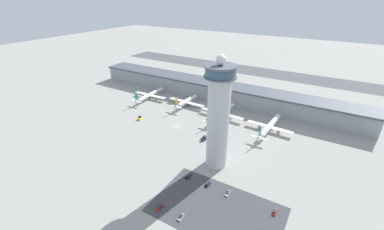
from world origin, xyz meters
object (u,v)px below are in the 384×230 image
object	(u,v)px
service_truck_catering	(205,138)
service_truck_baggage	(211,121)
control_tower	(218,115)
car_black_suv	(275,212)
car_green_van	(228,193)
airplane_gate_alpha	(150,95)
airplane_gate_delta	(269,127)
car_white_wagon	(188,176)
car_silver_sedan	(160,207)
car_maroon_suv	(208,184)
car_red_hatchback	(181,217)
airplane_gate_charlie	(221,113)
service_truck_fuel	(140,118)
airplane_gate_bravo	(186,102)

from	to	relation	value
service_truck_catering	service_truck_baggage	size ratio (longest dim) A/B	1.03
control_tower	car_black_suv	size ratio (longest dim) A/B	15.00
car_green_van	airplane_gate_alpha	bearing A→B (deg)	145.40
control_tower	airplane_gate_delta	xyz separation A→B (m)	(16.81, 58.63, -30.21)
car_black_suv	car_white_wagon	bearing A→B (deg)	179.03
control_tower	airplane_gate_delta	bearing A→B (deg)	74.00
car_silver_sedan	car_green_van	bearing A→B (deg)	46.65
service_truck_catering	service_truck_baggage	bearing A→B (deg)	109.35
service_truck_baggage	car_maroon_suv	bearing A→B (deg)	-64.05
car_black_suv	car_silver_sedan	bearing A→B (deg)	-152.10
car_red_hatchback	service_truck_baggage	bearing A→B (deg)	109.15
airplane_gate_charlie	car_white_wagon	world-z (taller)	airplane_gate_charlie
airplane_gate_charlie	service_truck_baggage	world-z (taller)	airplane_gate_charlie
airplane_gate_delta	car_maroon_suv	distance (m)	79.99
service_truck_fuel	car_silver_sedan	world-z (taller)	service_truck_fuel
airplane_gate_bravo	car_red_hatchback	world-z (taller)	airplane_gate_bravo
service_truck_catering	car_white_wagon	bearing A→B (deg)	-75.04
airplane_gate_alpha	car_silver_sedan	bearing A→B (deg)	-48.86
airplane_gate_charlie	airplane_gate_bravo	bearing A→B (deg)	171.86
control_tower	airplane_gate_alpha	world-z (taller)	control_tower
service_truck_fuel	airplane_gate_bravo	bearing A→B (deg)	66.38
service_truck_catering	service_truck_fuel	world-z (taller)	service_truck_catering
control_tower	airplane_gate_charlie	world-z (taller)	control_tower
airplane_gate_charlie	car_silver_sedan	bearing A→B (deg)	-81.16
airplane_gate_delta	control_tower	bearing A→B (deg)	-106.00
car_black_suv	car_green_van	size ratio (longest dim) A/B	1.01
car_maroon_suv	car_green_van	distance (m)	12.44
control_tower	airplane_gate_charlie	distance (m)	72.67
airplane_gate_bravo	car_maroon_suv	xyz separation A→B (m)	(69.29, -87.24, -3.77)
airplane_gate_delta	car_green_van	xyz separation A→B (m)	(0.46, -79.66, -3.58)
control_tower	airplane_gate_bravo	size ratio (longest dim) A/B	1.82
car_silver_sedan	control_tower	bearing A→B (deg)	80.39
car_green_van	car_maroon_suv	bearing A→B (deg)	177.02
control_tower	airplane_gate_bravo	bearing A→B (deg)	133.95
airplane_gate_bravo	car_maroon_suv	distance (m)	111.47
car_white_wagon	car_black_suv	distance (m)	50.96
airplane_gate_bravo	car_red_hatchback	bearing A→B (deg)	-58.97
service_truck_catering	car_white_wagon	size ratio (longest dim) A/B	1.77
airplane_gate_alpha	car_silver_sedan	world-z (taller)	airplane_gate_alpha
airplane_gate_charlie	car_green_van	distance (m)	92.60
service_truck_baggage	car_red_hatchback	world-z (taller)	service_truck_baggage
airplane_gate_bravo	car_silver_sedan	bearing A→B (deg)	-63.86
airplane_gate_delta	airplane_gate_charlie	bearing A→B (deg)	176.46
car_black_suv	car_silver_sedan	distance (m)	57.37
airplane_gate_bravo	car_white_wagon	size ratio (longest dim) A/B	8.07
car_silver_sedan	car_green_van	xyz separation A→B (m)	(25.39, 26.89, -0.07)
service_truck_fuel	control_tower	bearing A→B (deg)	-15.51
car_red_hatchback	airplane_gate_bravo	bearing A→B (deg)	121.03
service_truck_baggage	car_green_van	size ratio (longest dim) A/B	1.77
control_tower	service_truck_baggage	distance (m)	67.22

